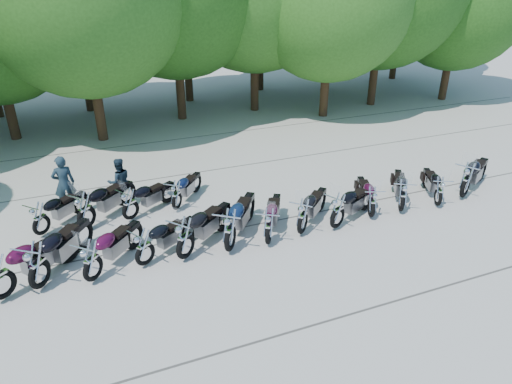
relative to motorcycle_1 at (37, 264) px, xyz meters
name	(u,v)px	position (x,y,z in m)	size (l,w,h in m)	color
ground	(276,250)	(5.93, -0.56, -0.72)	(90.00, 90.00, 0.00)	#A8A298
tree_8	(459,0)	(21.76, 10.64, 4.75)	(7.53, 7.53, 9.25)	#3A2614
tree_11	(74,2)	(2.17, 15.86, 4.77)	(7.56, 7.56, 9.28)	#3A2614
motorcycle_1	(37,264)	(0.00, 0.00, 0.00)	(0.78, 2.55, 1.44)	black
motorcycle_2	(91,260)	(1.19, -0.18, -0.07)	(0.70, 2.31, 1.30)	#3E0827
motorcycle_3	(144,246)	(2.48, 0.00, -0.11)	(0.66, 2.16, 1.22)	black
motorcycle_4	(185,237)	(3.53, -0.09, -0.02)	(0.76, 2.48, 1.40)	black
motorcycle_5	(230,229)	(4.73, -0.18, 0.00)	(0.78, 2.56, 1.45)	#0D1C3C
motorcycle_6	(269,225)	(5.84, -0.23, -0.09)	(0.67, 2.21, 1.25)	#370720
motorcycle_7	(303,215)	(6.96, -0.09, -0.08)	(0.69, 2.25, 1.27)	black
motorcycle_8	(338,210)	(8.05, -0.20, -0.07)	(0.70, 2.31, 1.31)	black
motorcycle_9	(372,201)	(9.38, 0.01, -0.14)	(0.63, 2.06, 1.16)	#320620
motorcycle_10	(403,195)	(10.48, -0.04, -0.09)	(0.68, 2.22, 1.25)	black
motorcycle_11	(439,191)	(11.83, -0.16, -0.14)	(0.62, 2.04, 1.15)	black
motorcycle_12	(467,179)	(13.05, -0.04, 0.00)	(0.78, 2.56, 1.45)	black
motorcycle_13	(40,218)	(-0.02, 2.64, -0.12)	(0.64, 2.11, 1.19)	black
motorcycle_14	(85,209)	(1.21, 2.51, -0.04)	(0.74, 2.42, 1.37)	black
motorcycle_15	(130,203)	(2.48, 2.59, -0.12)	(0.65, 2.13, 1.21)	black
motorcycle_16	(176,194)	(3.93, 2.71, -0.14)	(0.62, 2.04, 1.15)	#0C1636
rider_0	(64,184)	(0.70, 4.09, 0.20)	(0.67, 0.44, 1.84)	#1C2F3A
rider_1	(120,182)	(2.36, 3.88, 0.07)	(0.77, 0.60, 1.58)	#1A2B37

